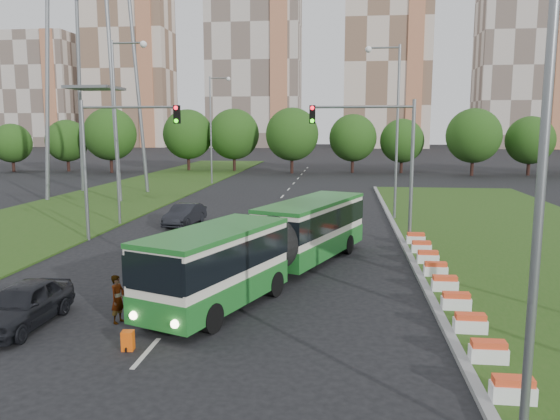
# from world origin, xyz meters

# --- Properties ---
(ground) EXTENTS (360.00, 360.00, 0.00)m
(ground) POSITION_xyz_m (0.00, 0.00, 0.00)
(ground) COLOR black
(ground) RESTS_ON ground
(grass_median) EXTENTS (14.00, 60.00, 0.15)m
(grass_median) POSITION_xyz_m (13.00, 8.00, 0.07)
(grass_median) COLOR #284E16
(grass_median) RESTS_ON ground
(median_kerb) EXTENTS (0.30, 60.00, 0.18)m
(median_kerb) POSITION_xyz_m (6.05, 8.00, 0.09)
(median_kerb) COLOR gray
(median_kerb) RESTS_ON ground
(left_verge) EXTENTS (12.00, 110.00, 0.10)m
(left_verge) POSITION_xyz_m (-18.00, 25.00, 0.05)
(left_verge) COLOR #284E16
(left_verge) RESTS_ON ground
(lane_markings) EXTENTS (0.20, 100.00, 0.01)m
(lane_markings) POSITION_xyz_m (-3.00, 20.00, 0.00)
(lane_markings) COLOR beige
(lane_markings) RESTS_ON ground
(flower_planters) EXTENTS (1.10, 18.10, 0.60)m
(flower_planters) POSITION_xyz_m (6.70, 0.80, 0.45)
(flower_planters) COLOR white
(flower_planters) RESTS_ON grass_median
(traffic_mast_median) EXTENTS (5.76, 0.32, 8.00)m
(traffic_mast_median) POSITION_xyz_m (4.78, 10.00, 5.35)
(traffic_mast_median) COLOR slate
(traffic_mast_median) RESTS_ON ground
(traffic_mast_left) EXTENTS (5.76, 0.32, 8.00)m
(traffic_mast_left) POSITION_xyz_m (-10.38, 9.00, 5.35)
(traffic_mast_left) COLOR slate
(traffic_mast_left) RESTS_ON ground
(street_lamps) EXTENTS (36.00, 60.00, 12.00)m
(street_lamps) POSITION_xyz_m (-3.00, 10.00, 6.00)
(street_lamps) COLOR slate
(street_lamps) RESTS_ON ground
(tree_line) EXTENTS (120.00, 8.00, 9.00)m
(tree_line) POSITION_xyz_m (10.00, 55.00, 4.50)
(tree_line) COLOR #234D14
(tree_line) RESTS_ON ground
(apartment_tower_west) EXTENTS (26.00, 15.00, 48.00)m
(apartment_tower_west) POSITION_xyz_m (-65.00, 150.00, 24.00)
(apartment_tower_west) COLOR beige
(apartment_tower_west) RESTS_ON ground
(apartment_tower_cwest) EXTENTS (28.00, 15.00, 52.00)m
(apartment_tower_cwest) POSITION_xyz_m (-25.00, 150.00, 26.00)
(apartment_tower_cwest) COLOR beige
(apartment_tower_cwest) RESTS_ON ground
(apartment_tower_ceast) EXTENTS (25.00, 15.00, 50.00)m
(apartment_tower_ceast) POSITION_xyz_m (15.00, 150.00, 25.00)
(apartment_tower_ceast) COLOR beige
(apartment_tower_ceast) RESTS_ON ground
(apartment_tower_east) EXTENTS (27.00, 15.00, 47.00)m
(apartment_tower_east) POSITION_xyz_m (55.00, 150.00, 23.50)
(apartment_tower_east) COLOR beige
(apartment_tower_east) RESTS_ON ground
(midrise_west) EXTENTS (22.00, 14.00, 36.00)m
(midrise_west) POSITION_xyz_m (-95.00, 150.00, 18.00)
(midrise_west) COLOR beige
(midrise_west) RESTS_ON ground
(articulated_bus) EXTENTS (2.45, 15.74, 2.59)m
(articulated_bus) POSITION_xyz_m (-0.46, 2.23, 1.59)
(articulated_bus) COLOR silver
(articulated_bus) RESTS_ON ground
(car_left_near) EXTENTS (1.78, 4.37, 1.48)m
(car_left_near) POSITION_xyz_m (-7.80, -4.38, 0.74)
(car_left_near) COLOR black
(car_left_near) RESTS_ON ground
(car_left_far) EXTENTS (1.98, 4.45, 1.42)m
(car_left_far) POSITION_xyz_m (-7.81, 14.36, 0.71)
(car_left_far) COLOR black
(car_left_far) RESTS_ON ground
(pedestrian) EXTENTS (0.52, 0.68, 1.65)m
(pedestrian) POSITION_xyz_m (-4.81, -3.69, 0.82)
(pedestrian) COLOR gray
(pedestrian) RESTS_ON ground
(shopping_trolley) EXTENTS (0.34, 0.36, 0.59)m
(shopping_trolley) POSITION_xyz_m (-3.60, -5.86, 0.29)
(shopping_trolley) COLOR #EF550C
(shopping_trolley) RESTS_ON ground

